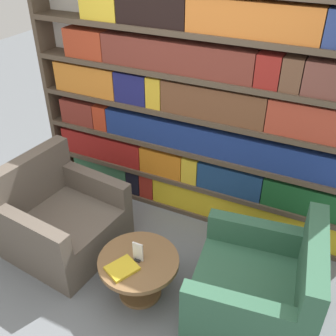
% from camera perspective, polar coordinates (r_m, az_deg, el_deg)
% --- Properties ---
extents(ground_plane, '(14.00, 14.00, 0.00)m').
position_cam_1_polar(ground_plane, '(3.54, -6.19, -18.10)').
color(ground_plane, slate).
extents(bookshelf, '(3.35, 0.30, 2.28)m').
position_cam_1_polar(bookshelf, '(3.80, 3.85, 7.49)').
color(bookshelf, silver).
rests_on(bookshelf, ground_plane).
extents(armchair_left, '(0.99, 1.01, 0.90)m').
position_cam_1_polar(armchair_left, '(3.88, -15.17, -7.46)').
color(armchair_left, brown).
rests_on(armchair_left, ground_plane).
extents(armchair_right, '(1.01, 1.03, 0.90)m').
position_cam_1_polar(armchair_right, '(3.25, 12.90, -17.06)').
color(armchair_right, '#336047').
rests_on(armchair_right, ground_plane).
extents(coffee_table, '(0.66, 0.66, 0.40)m').
position_cam_1_polar(coffee_table, '(3.35, -4.24, -14.42)').
color(coffee_table, brown).
rests_on(coffee_table, ground_plane).
extents(table_sign, '(0.09, 0.06, 0.18)m').
position_cam_1_polar(table_sign, '(3.21, -4.38, -12.16)').
color(table_sign, black).
rests_on(table_sign, coffee_table).
extents(stray_book, '(0.27, 0.29, 0.02)m').
position_cam_1_polar(stray_book, '(3.20, -6.68, -14.26)').
color(stray_book, gold).
rests_on(stray_book, coffee_table).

